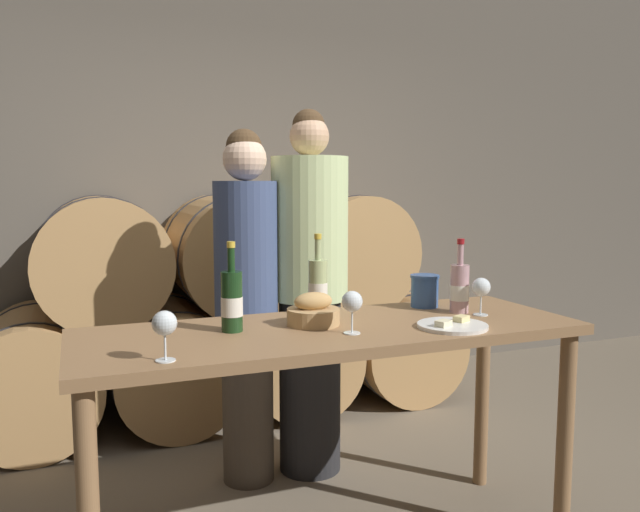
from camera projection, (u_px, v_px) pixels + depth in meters
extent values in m
cube|color=#60594F|center=(208.00, 158.00, 4.29)|extent=(10.00, 0.12, 3.20)
cylinder|color=tan|center=(36.00, 375.00, 3.50)|extent=(0.71, 0.90, 0.71)
cylinder|color=#2D2D33|center=(33.00, 391.00, 3.23)|extent=(0.72, 0.02, 0.72)
cylinder|color=#2D2D33|center=(38.00, 362.00, 3.76)|extent=(0.72, 0.02, 0.72)
cylinder|color=tan|center=(171.00, 361.00, 3.77)|extent=(0.71, 0.90, 0.71)
cylinder|color=#2D2D33|center=(178.00, 375.00, 3.50)|extent=(0.72, 0.02, 0.72)
cylinder|color=#2D2D33|center=(164.00, 350.00, 4.03)|extent=(0.72, 0.02, 0.72)
cylinder|color=tan|center=(287.00, 350.00, 4.04)|extent=(0.71, 0.90, 0.71)
cylinder|color=#2D2D33|center=(302.00, 361.00, 3.78)|extent=(0.72, 0.02, 0.72)
cylinder|color=#2D2D33|center=(274.00, 339.00, 4.31)|extent=(0.72, 0.02, 0.72)
cylinder|color=tan|center=(389.00, 339.00, 4.31)|extent=(0.71, 0.90, 0.71)
cylinder|color=#2D2D33|center=(410.00, 349.00, 4.05)|extent=(0.72, 0.02, 0.72)
cylinder|color=#2D2D33|center=(371.00, 330.00, 4.58)|extent=(0.72, 0.02, 0.72)
cylinder|color=tan|center=(101.00, 259.00, 3.56)|extent=(0.71, 0.90, 0.71)
cylinder|color=#2D2D33|center=(104.00, 265.00, 3.30)|extent=(0.72, 0.02, 0.72)
cylinder|color=#2D2D33|center=(99.00, 254.00, 3.83)|extent=(0.72, 0.02, 0.72)
cylinder|color=tan|center=(229.00, 254.00, 3.83)|extent=(0.71, 0.90, 0.71)
cylinder|color=#2D2D33|center=(241.00, 259.00, 3.57)|extent=(0.72, 0.02, 0.72)
cylinder|color=#2D2D33|center=(219.00, 249.00, 4.10)|extent=(0.72, 0.02, 0.72)
cylinder|color=tan|center=(340.00, 249.00, 4.10)|extent=(0.71, 0.90, 0.71)
cylinder|color=#2D2D33|center=(358.00, 253.00, 3.84)|extent=(0.72, 0.02, 0.72)
cylinder|color=#2D2D33|center=(324.00, 245.00, 4.37)|extent=(0.72, 0.02, 0.72)
cylinder|color=olive|center=(565.00, 439.00, 2.44)|extent=(0.06, 0.06, 0.85)
cylinder|color=olive|center=(86.00, 455.00, 2.30)|extent=(0.06, 0.06, 0.85)
cylinder|color=olive|center=(482.00, 396.00, 2.93)|extent=(0.06, 0.06, 0.85)
cube|color=olive|center=(333.00, 332.00, 2.32)|extent=(1.87, 0.65, 0.04)
cylinder|color=#4C4238|center=(248.00, 399.00, 2.98)|extent=(0.24, 0.24, 0.80)
cylinder|color=#3D4C75|center=(246.00, 250.00, 2.90)|extent=(0.30, 0.30, 0.63)
sphere|color=beige|center=(245.00, 159.00, 2.85)|extent=(0.20, 0.20, 0.20)
sphere|color=#47331E|center=(244.00, 147.00, 2.85)|extent=(0.16, 0.16, 0.16)
cylinder|color=#232326|center=(310.00, 384.00, 3.09)|extent=(0.30, 0.30, 0.87)
cylinder|color=beige|center=(310.00, 228.00, 3.00)|extent=(0.37, 0.37, 0.69)
sphere|color=tan|center=(309.00, 136.00, 2.95)|extent=(0.19, 0.19, 0.19)
sphere|color=#47331E|center=(309.00, 125.00, 2.96)|extent=(0.16, 0.16, 0.16)
cylinder|color=#193819|center=(232.00, 302.00, 2.23)|extent=(0.08, 0.08, 0.22)
cylinder|color=#193819|center=(231.00, 260.00, 2.21)|extent=(0.03, 0.03, 0.09)
cylinder|color=gold|center=(231.00, 245.00, 2.20)|extent=(0.03, 0.03, 0.02)
cylinder|color=white|center=(232.00, 306.00, 2.23)|extent=(0.08, 0.08, 0.07)
cylinder|color=#ADBC7F|center=(318.00, 287.00, 2.54)|extent=(0.08, 0.08, 0.22)
cylinder|color=#ADBC7F|center=(318.00, 250.00, 2.53)|extent=(0.03, 0.03, 0.09)
cylinder|color=gold|center=(318.00, 236.00, 2.52)|extent=(0.03, 0.03, 0.02)
cylinder|color=white|center=(318.00, 291.00, 2.55)|extent=(0.08, 0.08, 0.07)
cylinder|color=#BC8E93|center=(460.00, 289.00, 2.56)|extent=(0.08, 0.08, 0.20)
cylinder|color=#BC8E93|center=(460.00, 254.00, 2.54)|extent=(0.03, 0.03, 0.09)
cylinder|color=maroon|center=(461.00, 241.00, 2.54)|extent=(0.03, 0.03, 0.02)
cylinder|color=white|center=(459.00, 293.00, 2.56)|extent=(0.08, 0.08, 0.06)
cylinder|color=#335693|center=(425.00, 291.00, 2.68)|extent=(0.12, 0.12, 0.14)
cylinder|color=#335693|center=(425.00, 276.00, 2.67)|extent=(0.13, 0.13, 0.01)
cylinder|color=tan|center=(313.00, 317.00, 2.34)|extent=(0.20, 0.20, 0.06)
ellipsoid|color=tan|center=(313.00, 301.00, 2.33)|extent=(0.15, 0.09, 0.07)
cylinder|color=white|center=(452.00, 326.00, 2.30)|extent=(0.26, 0.26, 0.01)
cube|color=beige|center=(461.00, 319.00, 2.33)|extent=(0.07, 0.06, 0.02)
cube|color=beige|center=(443.00, 323.00, 2.25)|extent=(0.07, 0.06, 0.02)
cylinder|color=white|center=(166.00, 360.00, 1.86)|extent=(0.06, 0.06, 0.00)
cylinder|color=white|center=(165.00, 347.00, 1.86)|extent=(0.01, 0.01, 0.08)
sphere|color=white|center=(164.00, 323.00, 1.85)|extent=(0.07, 0.07, 0.07)
cylinder|color=white|center=(352.00, 333.00, 2.20)|extent=(0.06, 0.06, 0.00)
cylinder|color=white|center=(352.00, 321.00, 2.20)|extent=(0.01, 0.01, 0.08)
sphere|color=white|center=(352.00, 301.00, 2.19)|extent=(0.07, 0.07, 0.07)
cylinder|color=white|center=(480.00, 315.00, 2.51)|extent=(0.06, 0.06, 0.00)
cylinder|color=white|center=(481.00, 305.00, 2.51)|extent=(0.01, 0.01, 0.08)
sphere|color=white|center=(481.00, 287.00, 2.50)|extent=(0.07, 0.07, 0.07)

